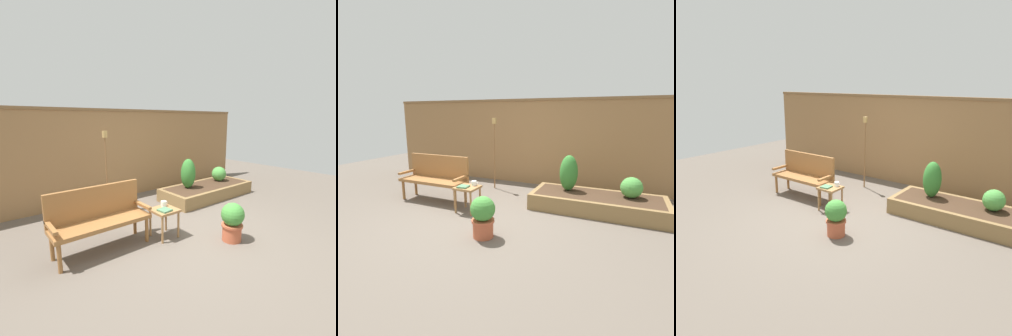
# 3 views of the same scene
# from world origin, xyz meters

# --- Properties ---
(ground_plane) EXTENTS (14.00, 14.00, 0.00)m
(ground_plane) POSITION_xyz_m (0.00, 0.00, 0.00)
(ground_plane) COLOR #60564C
(fence_back) EXTENTS (8.40, 0.14, 2.16)m
(fence_back) POSITION_xyz_m (0.00, 2.60, 1.09)
(fence_back) COLOR olive
(fence_back) RESTS_ON ground_plane
(garden_bench) EXTENTS (1.44, 0.48, 0.94)m
(garden_bench) POSITION_xyz_m (-1.37, 0.50, 0.54)
(garden_bench) COLOR #936033
(garden_bench) RESTS_ON ground_plane
(side_table) EXTENTS (0.40, 0.40, 0.48)m
(side_table) POSITION_xyz_m (-0.39, 0.18, 0.40)
(side_table) COLOR #9E7042
(side_table) RESTS_ON ground_plane
(cup_on_table) EXTENTS (0.13, 0.10, 0.09)m
(cup_on_table) POSITION_xyz_m (-0.32, 0.29, 0.52)
(cup_on_table) COLOR white
(cup_on_table) RESTS_ON side_table
(book_on_table) EXTENTS (0.20, 0.21, 0.03)m
(book_on_table) POSITION_xyz_m (-0.44, 0.11, 0.49)
(book_on_table) COLOR #4C7A56
(book_on_table) RESTS_ON side_table
(potted_boxwood) EXTENTS (0.37, 0.37, 0.62)m
(potted_boxwood) POSITION_xyz_m (0.37, -0.61, 0.34)
(potted_boxwood) COLOR #B75638
(potted_boxwood) RESTS_ON ground_plane
(raised_planter_bed) EXTENTS (2.40, 1.00, 0.30)m
(raised_planter_bed) POSITION_xyz_m (1.78, 1.22, 0.15)
(raised_planter_bed) COLOR olive
(raised_planter_bed) RESTS_ON ground_plane
(shrub_near_bench) EXTENTS (0.35, 0.35, 0.71)m
(shrub_near_bench) POSITION_xyz_m (1.22, 1.32, 0.65)
(shrub_near_bench) COLOR brown
(shrub_near_bench) RESTS_ON raised_planter_bed
(shrub_far_corner) EXTENTS (0.38, 0.38, 0.38)m
(shrub_far_corner) POSITION_xyz_m (2.35, 1.32, 0.49)
(shrub_far_corner) COLOR brown
(shrub_far_corner) RESTS_ON raised_planter_bed
(tiki_torch) EXTENTS (0.10, 0.10, 1.69)m
(tiki_torch) POSITION_xyz_m (-0.64, 1.76, 1.16)
(tiki_torch) COLOR brown
(tiki_torch) RESTS_ON ground_plane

